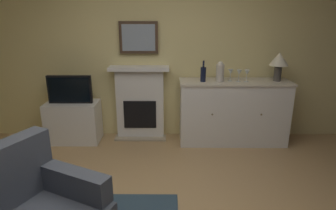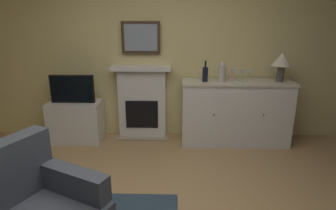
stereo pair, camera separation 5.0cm
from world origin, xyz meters
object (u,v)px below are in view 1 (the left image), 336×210
(table_lamp, at_px, (279,61))
(wine_bottle, at_px, (203,74))
(sideboard_cabinet, at_px, (233,112))
(wine_glass_left, at_px, (231,72))
(framed_picture, at_px, (139,38))
(tv_set, at_px, (70,89))
(wine_glass_right, at_px, (247,73))
(fireplace_unit, at_px, (140,103))
(tv_cabinet, at_px, (74,122))
(vase_decorative, at_px, (220,72))
(wine_glass_center, at_px, (239,73))

(table_lamp, height_order, wine_bottle, table_lamp)
(sideboard_cabinet, distance_m, wine_glass_left, 0.59)
(framed_picture, height_order, tv_set, framed_picture)
(wine_glass_right, bearing_deg, fireplace_unit, 171.75)
(wine_bottle, bearing_deg, tv_cabinet, 178.42)
(tv_set, bearing_deg, framed_picture, 13.31)
(wine_bottle, height_order, wine_glass_right, wine_bottle)
(table_lamp, xyz_separation_m, tv_cabinet, (-2.92, 0.01, -0.90))
(framed_picture, distance_m, sideboard_cabinet, 1.73)
(fireplace_unit, xyz_separation_m, wine_glass_right, (1.51, -0.22, 0.50))
(vase_decorative, distance_m, tv_cabinet, 2.24)
(table_lamp, height_order, vase_decorative, table_lamp)
(vase_decorative, bearing_deg, table_lamp, 3.54)
(tv_set, bearing_deg, fireplace_unit, 10.77)
(wine_glass_left, relative_size, wine_glass_center, 1.00)
(wine_bottle, height_order, wine_glass_left, wine_bottle)
(vase_decorative, relative_size, tv_set, 0.45)
(framed_picture, xyz_separation_m, sideboard_cabinet, (1.36, -0.22, -1.04))
(tv_cabinet, height_order, tv_set, tv_set)
(framed_picture, relative_size, table_lamp, 1.38)
(fireplace_unit, bearing_deg, tv_cabinet, -170.55)
(fireplace_unit, height_order, table_lamp, table_lamp)
(fireplace_unit, distance_m, tv_set, 1.02)
(framed_picture, relative_size, tv_cabinet, 0.73)
(wine_bottle, xyz_separation_m, wine_glass_center, (0.49, -0.01, 0.01))
(fireplace_unit, bearing_deg, wine_bottle, -13.30)
(sideboard_cabinet, distance_m, wine_glass_center, 0.59)
(sideboard_cabinet, height_order, tv_cabinet, sideboard_cabinet)
(tv_cabinet, bearing_deg, framed_picture, 12.01)
(fireplace_unit, bearing_deg, table_lamp, -5.21)
(wine_glass_right, relative_size, tv_cabinet, 0.22)
(table_lamp, relative_size, wine_glass_right, 2.42)
(wine_glass_left, bearing_deg, framed_picture, 169.81)
(wine_glass_left, distance_m, vase_decorative, 0.16)
(sideboard_cabinet, bearing_deg, vase_decorative, -167.67)
(wine_bottle, relative_size, wine_glass_left, 1.76)
(fireplace_unit, distance_m, framed_picture, 0.95)
(tv_set, bearing_deg, wine_glass_right, -0.76)
(wine_glass_center, bearing_deg, framed_picture, 169.21)
(wine_glass_left, bearing_deg, tv_cabinet, 179.40)
(tv_set, bearing_deg, wine_glass_left, -0.01)
(fireplace_unit, bearing_deg, vase_decorative, -11.33)
(table_lamp, relative_size, tv_cabinet, 0.53)
(framed_picture, height_order, sideboard_cabinet, framed_picture)
(fireplace_unit, relative_size, wine_glass_left, 6.67)
(wine_glass_right, height_order, tv_set, wine_glass_right)
(wine_glass_left, height_order, vase_decorative, vase_decorative)
(wine_glass_left, relative_size, tv_set, 0.27)
(framed_picture, height_order, wine_glass_center, framed_picture)
(tv_cabinet, relative_size, tv_set, 1.21)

